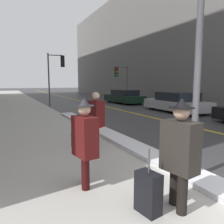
# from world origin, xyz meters

# --- Properties ---
(sidewalk_slab) EXTENTS (4.00, 80.00, 0.01)m
(sidewalk_slab) POSITION_xyz_m (-2.00, 15.00, 0.01)
(sidewalk_slab) COLOR #B2AFA8
(sidewalk_slab) RESTS_ON ground
(road_centre_stripe) EXTENTS (0.16, 80.00, 0.00)m
(road_centre_stripe) POSITION_xyz_m (4.00, 15.00, 0.00)
(road_centre_stripe) COLOR gold
(road_centre_stripe) RESTS_ON ground
(snow_bank_curb) EXTENTS (0.65, 12.04, 0.11)m
(snow_bank_curb) POSITION_xyz_m (0.20, 5.21, 0.06)
(snow_bank_curb) COLOR white
(snow_bank_curb) RESTS_ON ground
(building_facade_right) EXTENTS (6.00, 36.00, 12.54)m
(building_facade_right) POSITION_xyz_m (13.00, 22.00, 6.27)
(building_facade_right) COLOR slate
(building_facade_right) RESTS_ON ground
(lamp_post) EXTENTS (0.28, 0.28, 4.93)m
(lamp_post) POSITION_xyz_m (0.21, 1.70, 2.95)
(lamp_post) COLOR #515156
(lamp_post) RESTS_ON ground
(traffic_light_near) EXTENTS (1.31, 0.34, 4.13)m
(traffic_light_near) POSITION_xyz_m (0.88, 16.46, 2.99)
(traffic_light_near) COLOR #515156
(traffic_light_near) RESTS_ON ground
(traffic_light_far) EXTENTS (1.31, 0.33, 3.43)m
(traffic_light_far) POSITION_xyz_m (6.81, 16.86, 2.47)
(traffic_light_far) COLOR #515156
(traffic_light_far) RESTS_ON ground
(pedestrian_in_glasses) EXTENTS (0.37, 0.54, 1.63)m
(pedestrian_in_glasses) POSITION_xyz_m (-0.81, 1.00, 0.89)
(pedestrian_in_glasses) COLOR black
(pedestrian_in_glasses) RESTS_ON ground
(pedestrian_with_shoulder_bag) EXTENTS (0.36, 0.72, 1.58)m
(pedestrian_with_shoulder_bag) POSITION_xyz_m (-1.78, 2.27, 0.86)
(pedestrian_with_shoulder_bag) COLOR #340C0C
(pedestrian_with_shoulder_bag) RESTS_ON ground
(pedestrian_nearside) EXTENTS (0.38, 0.74, 1.57)m
(pedestrian_nearside) POSITION_xyz_m (-0.64, 4.59, 0.87)
(pedestrian_nearside) COLOR #340C0C
(pedestrian_nearside) RESTS_ON ground
(parked_car_silver) EXTENTS (2.02, 4.60, 1.25)m
(parked_car_silver) POSITION_xyz_m (6.78, 9.33, 0.59)
(parked_car_silver) COLOR #B2B2B7
(parked_car_silver) RESTS_ON ground
(parked_car_dark_green) EXTENTS (2.09, 4.38, 1.20)m
(parked_car_dark_green) POSITION_xyz_m (6.67, 15.83, 0.58)
(parked_car_dark_green) COLOR black
(parked_car_dark_green) RESTS_ON ground
(rolling_suitcase) EXTENTS (0.28, 0.39, 0.95)m
(rolling_suitcase) POSITION_xyz_m (-1.26, 1.11, 0.30)
(rolling_suitcase) COLOR black
(rolling_suitcase) RESTS_ON ground
(fire_hydrant) EXTENTS (0.20, 0.20, 0.70)m
(fire_hydrant) POSITION_xyz_m (0.27, 6.43, 0.35)
(fire_hydrant) COLOR red
(fire_hydrant) RESTS_ON ground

